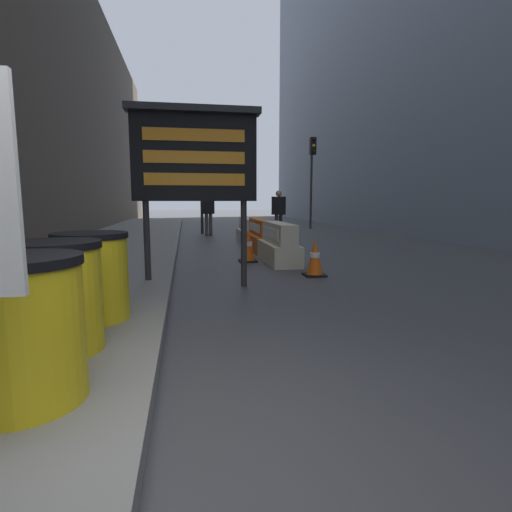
# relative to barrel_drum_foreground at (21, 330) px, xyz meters

# --- Properties ---
(ground_plane) EXTENTS (120.00, 120.00, 0.00)m
(ground_plane) POSITION_rel_barrel_drum_foreground_xyz_m (0.78, -0.87, -0.63)
(ground_plane) COLOR #3F3F42
(building_left_facade) EXTENTS (0.40, 50.40, 10.76)m
(building_left_facade) POSITION_rel_barrel_drum_foreground_xyz_m (-2.98, 8.93, 4.75)
(building_left_facade) COLOR brown
(building_left_facade) RESTS_ON ground_plane
(barrel_drum_foreground) EXTENTS (0.77, 0.77, 0.93)m
(barrel_drum_foreground) POSITION_rel_barrel_drum_foreground_xyz_m (0.00, 0.00, 0.00)
(barrel_drum_foreground) COLOR yellow
(barrel_drum_foreground) RESTS_ON sidewalk_left
(barrel_drum_middle) EXTENTS (0.77, 0.77, 0.93)m
(barrel_drum_middle) POSITION_rel_barrel_drum_foreground_xyz_m (-0.06, 0.90, 0.00)
(barrel_drum_middle) COLOR yellow
(barrel_drum_middle) RESTS_ON sidewalk_left
(barrel_drum_back) EXTENTS (0.77, 0.77, 0.93)m
(barrel_drum_back) POSITION_rel_barrel_drum_foreground_xyz_m (0.03, 1.80, 0.00)
(barrel_drum_back) COLOR yellow
(barrel_drum_back) RESTS_ON sidewalk_left
(message_board) EXTENTS (2.06, 0.36, 2.86)m
(message_board) POSITION_rel_barrel_drum_foreground_xyz_m (1.19, 3.90, 1.47)
(message_board) COLOR #28282B
(message_board) RESTS_ON ground_plane
(jersey_barrier_cream) EXTENTS (0.64, 2.00, 0.92)m
(jersey_barrier_cream) POSITION_rel_barrel_drum_foreground_xyz_m (3.12, 6.32, -0.22)
(jersey_barrier_cream) COLOR beige
(jersey_barrier_cream) RESTS_ON ground_plane
(jersey_barrier_orange_far) EXTENTS (0.56, 2.02, 0.90)m
(jersey_barrier_orange_far) POSITION_rel_barrel_drum_foreground_xyz_m (3.12, 8.61, -0.23)
(jersey_barrier_orange_far) COLOR orange
(jersey_barrier_orange_far) RESTS_ON ground_plane
(jersey_barrier_white) EXTENTS (0.52, 1.94, 0.82)m
(jersey_barrier_white) POSITION_rel_barrel_drum_foreground_xyz_m (3.12, 11.07, -0.27)
(jersey_barrier_white) COLOR silver
(jersey_barrier_white) RESTS_ON ground_plane
(traffic_cone_near) EXTENTS (0.42, 0.42, 0.74)m
(traffic_cone_near) POSITION_rel_barrel_drum_foreground_xyz_m (2.45, 6.56, -0.27)
(traffic_cone_near) COLOR black
(traffic_cone_near) RESTS_ON ground_plane
(traffic_cone_mid) EXTENTS (0.33, 0.33, 0.59)m
(traffic_cone_mid) POSITION_rel_barrel_drum_foreground_xyz_m (4.07, 9.75, -0.34)
(traffic_cone_mid) COLOR black
(traffic_cone_mid) RESTS_ON ground_plane
(traffic_cone_far) EXTENTS (0.39, 0.39, 0.70)m
(traffic_cone_far) POSITION_rel_barrel_drum_foreground_xyz_m (3.42, 4.57, -0.29)
(traffic_cone_far) COLOR black
(traffic_cone_far) RESTS_ON ground_plane
(traffic_light_near_curb) EXTENTS (0.28, 0.44, 3.49)m
(traffic_light_near_curb) POSITION_rel_barrel_drum_foreground_xyz_m (1.73, 14.78, 1.91)
(traffic_light_near_curb) COLOR #2D2D30
(traffic_light_near_curb) RESTS_ON ground_plane
(traffic_light_far_side) EXTENTS (0.28, 0.45, 4.51)m
(traffic_light_far_side) POSITION_rel_barrel_drum_foreground_xyz_m (7.30, 16.88, 2.62)
(traffic_light_far_side) COLOR #2D2D30
(traffic_light_far_side) RESTS_ON ground_plane
(pedestrian_worker) EXTENTS (0.52, 0.36, 1.84)m
(pedestrian_worker) POSITION_rel_barrel_drum_foreground_xyz_m (1.95, 13.92, 0.46)
(pedestrian_worker) COLOR #514C42
(pedestrian_worker) RESTS_ON ground_plane
(pedestrian_passerby) EXTENTS (0.54, 0.54, 1.82)m
(pedestrian_passerby) POSITION_rel_barrel_drum_foreground_xyz_m (4.62, 12.69, 0.45)
(pedestrian_passerby) COLOR #333338
(pedestrian_passerby) RESTS_ON ground_plane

